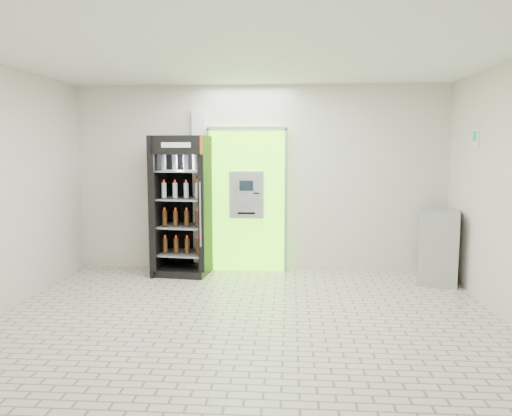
{
  "coord_description": "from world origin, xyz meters",
  "views": [
    {
      "loc": [
        0.5,
        -5.58,
        1.99
      ],
      "look_at": [
        0.03,
        1.2,
        1.17
      ],
      "focal_mm": 35.0,
      "sensor_mm": 36.0,
      "label": 1
    }
  ],
  "objects": [
    {
      "name": "room_shell",
      "position": [
        0.0,
        0.0,
        1.84
      ],
      "size": [
        6.0,
        6.0,
        6.0
      ],
      "color": "beige",
      "rests_on": "ground"
    },
    {
      "name": "pillar",
      "position": [
        -0.98,
        2.45,
        1.3
      ],
      "size": [
        0.22,
        0.11,
        2.6
      ],
      "color": "silver",
      "rests_on": "ground"
    },
    {
      "name": "beverage_cooler",
      "position": [
        -1.2,
        2.14,
        1.05
      ],
      "size": [
        0.89,
        0.83,
        2.18
      ],
      "rotation": [
        0.0,
        0.0,
        -0.11
      ],
      "color": "black",
      "rests_on": "ground"
    },
    {
      "name": "ground",
      "position": [
        0.0,
        0.0,
        0.0
      ],
      "size": [
        6.0,
        6.0,
        0.0
      ],
      "primitive_type": "plane",
      "color": "beige",
      "rests_on": "ground"
    },
    {
      "name": "atm_assembly",
      "position": [
        -0.2,
        2.41,
        1.17
      ],
      "size": [
        1.3,
        0.24,
        2.33
      ],
      "color": "#65EF14",
      "rests_on": "ground"
    },
    {
      "name": "steel_cabinet",
      "position": [
        2.72,
        1.9,
        0.54
      ],
      "size": [
        0.78,
        0.94,
        1.08
      ],
      "rotation": [
        0.0,
        0.0,
        -0.31
      ],
      "color": "#9FA1A6",
      "rests_on": "ground"
    },
    {
      "name": "exit_sign",
      "position": [
        2.99,
        1.4,
        2.12
      ],
      "size": [
        0.02,
        0.22,
        0.26
      ],
      "color": "white",
      "rests_on": "room_shell"
    }
  ]
}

